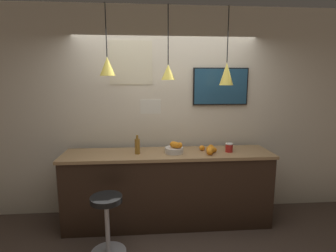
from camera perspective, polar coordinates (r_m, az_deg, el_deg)
ground_plane at (r=3.34m, az=0.85°, el=-24.90°), size 14.00×14.00×0.00m
back_wall at (r=3.74m, az=-0.51°, el=2.89°), size 8.00×0.06×2.90m
service_counter at (r=3.59m, az=-0.00°, el=-13.30°), size 2.71×0.61×0.98m
bar_stool at (r=3.09m, az=-13.15°, el=-18.60°), size 0.39×0.39×0.67m
fruit_bowl at (r=3.38m, az=1.46°, el=-4.87°), size 0.24×0.24×0.16m
orange_pile at (r=3.46m, az=9.13°, el=-5.09°), size 0.21×0.31×0.09m
juice_bottle at (r=3.36m, az=-6.69°, el=-4.34°), size 0.07×0.07×0.24m
spread_jar at (r=3.54m, az=13.16°, el=-4.60°), size 0.10×0.10×0.11m
pendant_lamp_left at (r=3.31m, az=-13.07°, el=12.61°), size 0.19×0.19×0.84m
pendant_lamp_middle at (r=3.28m, az=0.03°, el=11.74°), size 0.17×0.17×0.89m
pendant_lamp_right at (r=3.42m, az=12.63°, el=11.07°), size 0.17×0.17×0.96m
mounted_tv at (r=3.80m, az=11.36°, el=8.43°), size 0.78×0.04×0.52m
hanging_menu_board at (r=3.08m, az=-3.80°, el=4.25°), size 0.24×0.01×0.17m
wall_poster at (r=3.68m, az=-8.09°, el=13.48°), size 0.58×0.01×0.58m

